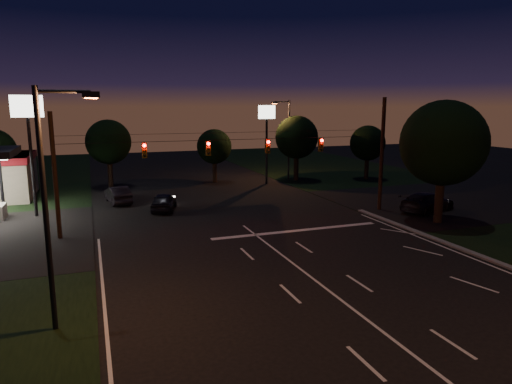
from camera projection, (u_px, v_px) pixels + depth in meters
name	position (u px, v px, depth m)	size (l,w,h in m)	color
ground	(348.00, 306.00, 19.26)	(140.00, 140.00, 0.00)	black
cross_street_right	(448.00, 201.00, 40.77)	(20.00, 16.00, 0.02)	black
stop_bar	(297.00, 231.00, 30.88)	(12.00, 0.50, 0.01)	silver
utility_pole_right	(379.00, 210.00, 37.15)	(0.30, 0.30, 9.00)	black
utility_pole_left	(60.00, 238.00, 29.06)	(0.28, 0.28, 8.00)	black
signal_span	(239.00, 147.00, 32.05)	(24.00, 0.40, 1.56)	black
pole_sign_left_near	(28.00, 124.00, 33.56)	(2.20, 0.30, 9.10)	black
pole_sign_right	(267.00, 126.00, 48.50)	(1.80, 0.30, 8.40)	black
street_light_left	(52.00, 193.00, 16.35)	(2.20, 0.35, 9.00)	black
street_light_right_far	(287.00, 134.00, 51.62)	(2.20, 0.35, 9.00)	black
tree_right_near	(442.00, 144.00, 32.15)	(6.00, 6.00, 8.76)	black
tree_far_b	(109.00, 142.00, 47.22)	(4.60, 4.60, 6.98)	black
tree_far_c	(214.00, 147.00, 50.12)	(3.80, 3.80, 5.86)	black
tree_far_d	(296.00, 138.00, 51.16)	(4.80, 4.80, 7.30)	black
tree_far_e	(367.00, 143.00, 52.12)	(4.00, 4.00, 6.18)	black
car_oncoming_a	(164.00, 202.00, 36.76)	(1.71, 4.26, 1.45)	black
car_oncoming_b	(118.00, 195.00, 39.60)	(1.55, 4.45, 1.47)	black
car_cross	(427.00, 202.00, 36.37)	(2.20, 5.41, 1.57)	black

